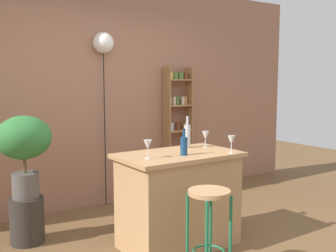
{
  "coord_description": "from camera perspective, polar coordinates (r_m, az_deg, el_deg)",
  "views": [
    {
      "loc": [
        -2.2,
        -2.77,
        1.6
      ],
      "look_at": [
        0.05,
        0.55,
        1.13
      ],
      "focal_mm": 43.63,
      "sensor_mm": 36.0,
      "label": 1
    }
  ],
  "objects": [
    {
      "name": "back_wall",
      "position": [
        5.21,
        -9.17,
        4.41
      ],
      "size": [
        6.4,
        0.1,
        2.8
      ],
      "primitive_type": "cube",
      "color": "#9E6B51",
      "rests_on": "ground"
    },
    {
      "name": "kitchen_counter",
      "position": [
        3.94,
        1.46,
        -10.21
      ],
      "size": [
        1.14,
        0.68,
        0.9
      ],
      "color": "tan",
      "rests_on": "ground"
    },
    {
      "name": "bar_stool",
      "position": [
        3.28,
        5.74,
        -12.14
      ],
      "size": [
        0.33,
        0.33,
        0.74
      ],
      "color": "#196642",
      "rests_on": "ground"
    },
    {
      "name": "spice_shelf",
      "position": [
        5.65,
        1.41,
        -0.22
      ],
      "size": [
        0.39,
        0.17,
        1.75
      ],
      "color": "#9E7042",
      "rests_on": "ground"
    },
    {
      "name": "plant_stool",
      "position": [
        4.3,
        -19.09,
        -12.32
      ],
      "size": [
        0.33,
        0.33,
        0.45
      ],
      "primitive_type": "cylinder",
      "color": "#2D2823",
      "rests_on": "ground"
    },
    {
      "name": "potted_plant",
      "position": [
        4.12,
        -19.49,
        -2.37
      ],
      "size": [
        0.52,
        0.47,
        0.8
      ],
      "color": "#514C47",
      "rests_on": "plant_stool"
    },
    {
      "name": "bottle_spirits_clear",
      "position": [
        3.72,
        2.24,
        -2.71
      ],
      "size": [
        0.07,
        0.07,
        0.24
      ],
      "color": "navy",
      "rests_on": "kitchen_counter"
    },
    {
      "name": "bottle_sauce_amber",
      "position": [
        4.11,
        2.72,
        -1.32
      ],
      "size": [
        0.06,
        0.06,
        0.33
      ],
      "color": "#B2B2B7",
      "rests_on": "kitchen_counter"
    },
    {
      "name": "wine_glass_left",
      "position": [
        3.57,
        -2.86,
        -2.7
      ],
      "size": [
        0.07,
        0.07,
        0.16
      ],
      "color": "silver",
      "rests_on": "kitchen_counter"
    },
    {
      "name": "wine_glass_center",
      "position": [
        4.17,
        5.25,
        -1.36
      ],
      "size": [
        0.07,
        0.07,
        0.16
      ],
      "color": "silver",
      "rests_on": "kitchen_counter"
    },
    {
      "name": "wine_glass_right",
      "position": [
        3.88,
        8.86,
        -2.03
      ],
      "size": [
        0.07,
        0.07,
        0.16
      ],
      "color": "silver",
      "rests_on": "kitchen_counter"
    },
    {
      "name": "pendant_globe_light",
      "position": [
        5.11,
        -9.04,
        11.22
      ],
      "size": [
        0.26,
        0.26,
        2.16
      ],
      "color": "black",
      "rests_on": "ground"
    }
  ]
}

